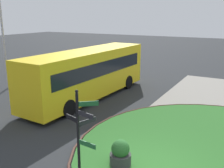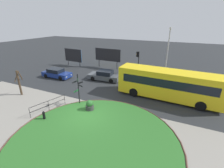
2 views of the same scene
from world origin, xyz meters
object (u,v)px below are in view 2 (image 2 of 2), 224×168
Objects in this scene: traffic_light_near at (138,59)px; planter_near_signpost at (90,106)px; bollard_foreground at (44,115)px; car_near_lane at (57,73)px; billboard_left at (73,55)px; signpost_directional at (78,87)px; billboard_right at (108,55)px; car_far_lane at (104,76)px; lamppost_tall at (167,52)px; street_tree_bare at (19,82)px; bus_yellow at (168,84)px.

traffic_light_near is 11.96m from planter_near_signpost.
planter_near_signpost is (2.77, 3.03, 0.05)m from bollard_foreground.
billboard_left is (-1.76, 6.56, 1.34)m from car_near_lane.
signpost_directional is 0.66× the size of billboard_right.
car_far_lane reaches higher than car_near_lane.
bollard_foreground is 17.77m from lamppost_tall.
signpost_directional is 9.90m from car_near_lane.
street_tree_bare is at bearing 157.22° from bollard_foreground.
bollard_foreground is at bearing -117.63° from lamppost_tall.
bollard_foreground is 0.18× the size of car_far_lane.
car_far_lane is 9.54m from lamppost_tall.
bus_yellow is 2.29× the size of car_far_lane.
car_near_lane is 16.62m from lamppost_tall.
lamppost_tall is 10.49m from billboard_right.
car_near_lane is 1.51× the size of street_tree_bare.
street_tree_bare reaches higher than bollard_foreground.
car_far_lane reaches higher than bollard_foreground.
car_near_lane is 11.48m from planter_near_signpost.
billboard_right is 1.66× the size of street_tree_bare.
traffic_light_near is (-5.11, 5.99, 1.08)m from bus_yellow.
street_tree_bare is at bearing -155.97° from bus_yellow.
traffic_light_near reaches higher than bollard_foreground.
bus_yellow reaches higher than car_far_lane.
bus_yellow is (7.99, 5.11, -0.17)m from signpost_directional.
lamppost_tall is at bearing -8.41° from billboard_right.
lamppost_tall is 13.92m from planter_near_signpost.
car_far_lane is 10.76m from street_tree_bare.
lamppost_tall reaches higher than bus_yellow.
bus_yellow is 2.38× the size of car_near_lane.
billboard_left is at bearing 100.23° from street_tree_bare.
signpost_directional is at bearing -75.31° from billboard_right.
car_near_lane reaches higher than planter_near_signpost.
billboard_right reaches higher than signpost_directional.
signpost_directional is 15.62m from billboard_left.
street_tree_bare is at bearing 47.67° from car_far_lane.
billboard_right is 4.66× the size of planter_near_signpost.
bus_yellow is 10.06× the size of planter_near_signpost.
traffic_light_near is at bearing 83.77° from planter_near_signpost.
billboard_right is (-3.33, 13.51, 0.44)m from signpost_directional.
billboard_right is at bearing 103.85° from signpost_directional.
traffic_light_near is at bearing 133.29° from bus_yellow.
car_far_lane is at bearing 88.97° from bollard_foreground.
car_near_lane is 0.62× the size of lamppost_tall.
street_tree_bare is (-9.13, -0.35, 1.11)m from planter_near_signpost.
car_near_lane is 9.45m from billboard_right.
car_near_lane is at bearing -71.32° from billboard_left.
billboard_right is (-6.21, 2.41, -0.46)m from traffic_light_near.
car_near_lane is at bearing 147.87° from planter_near_signpost.
bus_yellow is 7.95m from traffic_light_near.
billboard_left is (-12.75, 1.00, -0.83)m from traffic_light_near.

